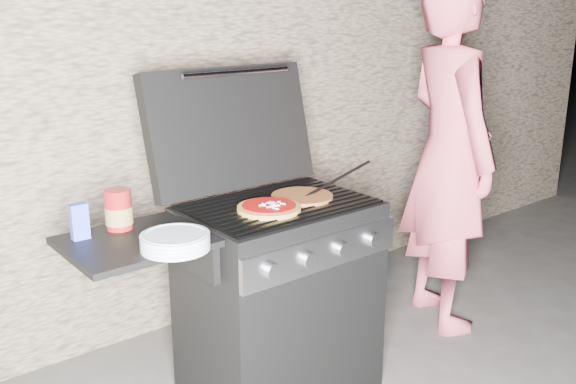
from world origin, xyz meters
TOP-DOWN VIEW (x-y plane):
  - stone_wall at (0.00, 1.05)m, footprint 8.00×0.35m
  - gas_grill at (-0.25, 0.00)m, footprint 1.34×0.79m
  - pizza_topped at (-0.10, -0.06)m, footprint 0.31×0.31m
  - pizza_plain at (0.12, -0.01)m, footprint 0.29×0.29m
  - sauce_jar at (-0.66, 0.14)m, footprint 0.11×0.11m
  - blue_carton at (-0.82, 0.12)m, footprint 0.06×0.04m
  - plate_stack at (-0.60, -0.19)m, footprint 0.26×0.26m
  - person at (1.16, 0.01)m, footprint 0.69×0.82m
  - tongs at (0.33, 0.00)m, footprint 0.50×0.08m

SIDE VIEW (x-z plane):
  - gas_grill at x=-0.25m, z-range 0.00..0.91m
  - stone_wall at x=0.00m, z-range 0.00..1.80m
  - pizza_plain at x=0.12m, z-range 0.91..0.93m
  - pizza_topped at x=-0.10m, z-range 0.91..0.94m
  - plate_stack at x=-0.60m, z-range 0.90..0.96m
  - person at x=1.16m, z-range 0.00..1.91m
  - tongs at x=0.33m, z-range 0.91..1.01m
  - blue_carton at x=-0.82m, z-range 0.90..1.04m
  - sauce_jar at x=-0.66m, z-range 0.90..1.06m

